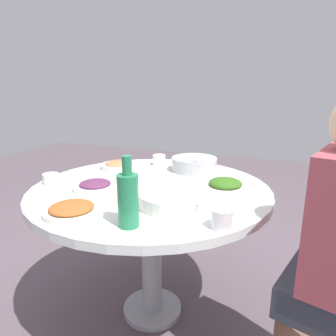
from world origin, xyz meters
TOP-DOWN VIEW (x-y plane):
  - ground at (0.00, 0.00)m, footprint 8.00×8.00m
  - round_dining_table at (0.00, 0.00)m, footprint 1.16×1.16m
  - rice_bowl at (0.36, -0.11)m, footprint 0.26×0.26m
  - soup_bowl at (-0.19, -0.19)m, footprint 0.29×0.29m
  - dish_tofu_braise at (0.24, 0.32)m, footprint 0.21×0.21m
  - dish_stirfry at (-0.42, 0.14)m, footprint 0.22×0.22m
  - dish_greens at (0.08, -0.35)m, footprint 0.23×0.23m
  - dish_eggplant at (-0.13, 0.23)m, footprint 0.21×0.21m
  - green_bottle at (-0.43, -0.11)m, footprint 0.07×0.07m
  - tea_cup_near at (-0.15, 0.48)m, footprint 0.08×0.08m
  - tea_cup_far at (-0.32, -0.42)m, footprint 0.07×0.07m
  - tea_cup_side at (0.40, 0.13)m, footprint 0.08×0.08m

SIDE VIEW (x-z plane):
  - ground at x=0.00m, z-range 0.00..0.00m
  - round_dining_table at x=0.00m, z-range 0.27..0.99m
  - dish_eggplant at x=-0.13m, z-range 0.72..0.76m
  - dish_stirfry at x=-0.42m, z-range 0.72..0.76m
  - dish_tofu_braise at x=0.24m, z-range 0.72..0.76m
  - dish_greens at x=0.08m, z-range 0.72..0.77m
  - tea_cup_near at x=-0.15m, z-range 0.72..0.77m
  - soup_bowl at x=-0.19m, z-range 0.72..0.78m
  - tea_cup_side at x=0.40m, z-range 0.72..0.79m
  - tea_cup_far at x=-0.32m, z-range 0.72..0.79m
  - rice_bowl at x=0.36m, z-range 0.72..0.80m
  - green_bottle at x=-0.43m, z-range 0.70..0.95m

